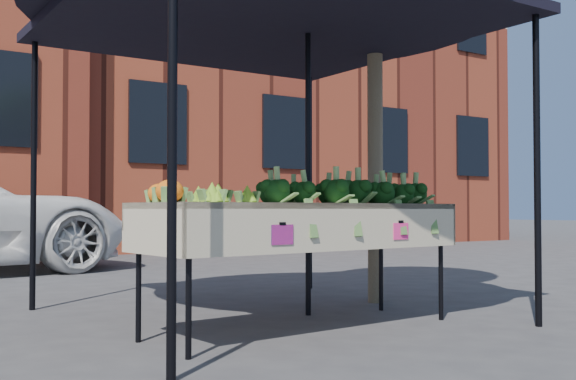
{
  "coord_description": "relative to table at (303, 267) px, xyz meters",
  "views": [
    {
      "loc": [
        -2.72,
        -4.04,
        0.86
      ],
      "look_at": [
        0.06,
        0.16,
        1.0
      ],
      "focal_mm": 42.6,
      "sensor_mm": 36.0,
      "label": 1
    }
  ],
  "objects": [
    {
      "name": "ground",
      "position": [
        -0.06,
        0.04,
        -0.45
      ],
      "size": [
        90.0,
        90.0,
        0.0
      ],
      "primitive_type": "plane",
      "color": "#343437"
    },
    {
      "name": "street_tree",
      "position": [
        1.38,
        0.82,
        1.6
      ],
      "size": [
        2.08,
        2.08,
        4.1
      ],
      "primitive_type": null,
      "color": "#1E4C14",
      "rests_on": "ground"
    },
    {
      "name": "canopy",
      "position": [
        0.07,
        0.62,
        0.92
      ],
      "size": [
        3.16,
        3.16,
        2.74
      ],
      "primitive_type": null,
      "color": "black",
      "rests_on": "ground"
    },
    {
      "name": "table",
      "position": [
        0.0,
        0.0,
        0.0
      ],
      "size": [
        2.46,
        1.0,
        0.9
      ],
      "color": "beige",
      "rests_on": "ground"
    },
    {
      "name": "romanesco_cluster",
      "position": [
        -0.67,
        0.04,
        0.54
      ],
      "size": [
        0.4,
        0.54,
        0.17
      ],
      "primitive_type": "ellipsoid",
      "color": "#7DAE23",
      "rests_on": "table"
    },
    {
      "name": "broccoli_heap",
      "position": [
        0.39,
        0.03,
        0.56
      ],
      "size": [
        1.57,
        0.54,
        0.22
      ],
      "primitive_type": "ellipsoid",
      "color": "black",
      "rests_on": "table"
    },
    {
      "name": "building_right",
      "position": [
        6.94,
        12.54,
        3.8
      ],
      "size": [
        12.0,
        8.0,
        8.5
      ],
      "primitive_type": "cube",
      "color": "maroon",
      "rests_on": "ground"
    },
    {
      "name": "cauliflower_pair",
      "position": [
        -1.04,
        0.07,
        0.53
      ],
      "size": [
        0.2,
        0.4,
        0.16
      ],
      "primitive_type": "ellipsoid",
      "color": "orange",
      "rests_on": "table"
    }
  ]
}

